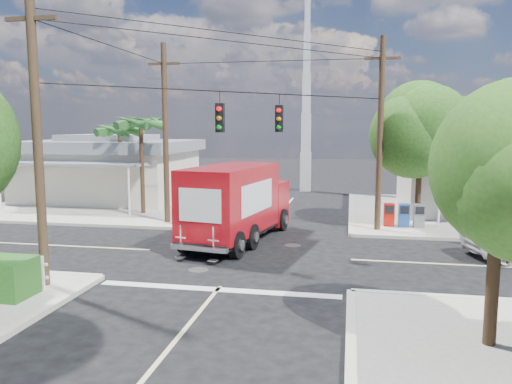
# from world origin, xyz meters

# --- Properties ---
(ground) EXTENTS (120.00, 120.00, 0.00)m
(ground) POSITION_xyz_m (0.00, 0.00, 0.00)
(ground) COLOR black
(ground) RESTS_ON ground
(sidewalk_ne) EXTENTS (14.12, 14.12, 0.14)m
(sidewalk_ne) POSITION_xyz_m (10.88, 10.88, 0.07)
(sidewalk_ne) COLOR #9E998F
(sidewalk_ne) RESTS_ON ground
(sidewalk_nw) EXTENTS (14.12, 14.12, 0.14)m
(sidewalk_nw) POSITION_xyz_m (-10.88, 10.88, 0.07)
(sidewalk_nw) COLOR #9E998F
(sidewalk_nw) RESTS_ON ground
(road_markings) EXTENTS (32.00, 32.00, 0.01)m
(road_markings) POSITION_xyz_m (0.00, -1.47, 0.01)
(road_markings) COLOR beige
(road_markings) RESTS_ON ground
(building_ne) EXTENTS (11.80, 10.20, 4.50)m
(building_ne) POSITION_xyz_m (12.50, 11.97, 2.32)
(building_ne) COLOR beige
(building_ne) RESTS_ON sidewalk_ne
(building_nw) EXTENTS (10.80, 10.20, 4.30)m
(building_nw) POSITION_xyz_m (-12.00, 12.46, 2.22)
(building_nw) COLOR beige
(building_nw) RESTS_ON sidewalk_nw
(radio_tower) EXTENTS (0.80, 0.80, 17.00)m
(radio_tower) POSITION_xyz_m (0.50, 20.00, 5.64)
(radio_tower) COLOR silver
(radio_tower) RESTS_ON ground
(tree_ne_front) EXTENTS (4.21, 4.14, 6.66)m
(tree_ne_front) POSITION_xyz_m (7.21, 6.76, 4.77)
(tree_ne_front) COLOR #422D1C
(tree_ne_front) RESTS_ON sidewalk_ne
(tree_ne_back) EXTENTS (3.77, 3.66, 5.82)m
(tree_ne_back) POSITION_xyz_m (9.81, 8.96, 4.19)
(tree_ne_back) COLOR #422D1C
(tree_ne_back) RESTS_ON sidewalk_ne
(tree_se) EXTENTS (3.67, 3.54, 5.62)m
(tree_se) POSITION_xyz_m (7.01, -7.24, 4.04)
(tree_se) COLOR #422D1C
(tree_se) RESTS_ON sidewalk_se
(palm_nw_front) EXTENTS (3.01, 3.08, 5.59)m
(palm_nw_front) POSITION_xyz_m (-7.50, 7.50, 5.04)
(palm_nw_front) COLOR #422D1C
(palm_nw_front) RESTS_ON sidewalk_nw
(palm_nw_back) EXTENTS (3.01, 3.08, 5.19)m
(palm_nw_back) POSITION_xyz_m (-9.50, 9.00, 4.67)
(palm_nw_back) COLOR #422D1C
(palm_nw_back) RESTS_ON sidewalk_nw
(utility_poles) EXTENTS (12.00, 10.68, 9.00)m
(utility_poles) POSITION_xyz_m (-1.58, 1.60, 4.67)
(utility_poles) COLOR #473321
(utility_poles) RESTS_ON ground
(vending_boxes) EXTENTS (1.90, 0.50, 1.10)m
(vending_boxes) POSITION_xyz_m (6.50, 6.20, 0.69)
(vending_boxes) COLOR #AC1209
(vending_boxes) RESTS_ON sidewalk_ne
(delivery_truck) EXTENTS (3.61, 7.95, 3.32)m
(delivery_truck) POSITION_xyz_m (-0.85, 2.14, 1.69)
(delivery_truck) COLOR black
(delivery_truck) RESTS_ON ground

